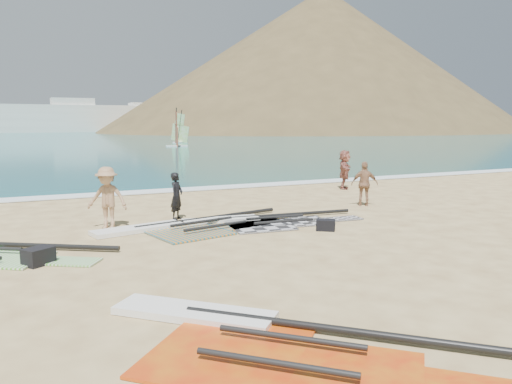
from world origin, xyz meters
name	(u,v)px	position (x,y,z in m)	size (l,w,h in m)	color
ground	(284,263)	(0.00, 0.00, 0.00)	(300.00, 300.00, 0.00)	#D9BD7F
sea	(40,134)	(0.00, 132.00, 0.00)	(300.00, 240.00, 0.06)	#0D5561
surf_line	(151,192)	(0.00, 12.30, 0.00)	(300.00, 1.20, 0.04)	white
headland_main	(322,131)	(85.00, 130.00, 0.00)	(143.00, 143.00, 45.00)	brown
headland_minor	(386,130)	(120.00, 140.00, 0.00)	(70.00, 70.00, 28.00)	brown
rig_grey	(260,221)	(1.46, 4.22, 0.05)	(5.66, 2.48, 0.20)	#262629
rig_orange	(186,227)	(-0.87, 4.38, 0.05)	(6.34, 3.12, 0.20)	orange
rig_red	(259,338)	(-2.22, -3.32, 0.05)	(5.01, 5.42, 0.20)	red
gear_bag_near	(38,256)	(-4.90, 2.17, 0.19)	(0.59, 0.43, 0.38)	black
gear_bag_far	(326,225)	(2.67, 2.42, 0.16)	(0.53, 0.37, 0.32)	black
person_wetsuit	(177,196)	(-0.72, 5.81, 0.75)	(0.55, 0.36, 1.51)	black
beachgoer_mid	(107,198)	(-2.91, 5.38, 0.90)	(1.17, 0.67, 1.81)	#A87E59
beachgoer_back	(365,184)	(6.29, 5.37, 0.82)	(0.96, 0.40, 1.64)	#A37452
beachgoer_right	(345,170)	(8.40, 9.61, 0.90)	(1.67, 0.53, 1.80)	#A05D4E
windsurfer_centre	(177,136)	(12.74, 51.49, 1.39)	(2.77, 3.24, 4.88)	white
windsurfer_right	(180,133)	(16.48, 62.42, 1.38)	(2.58, 2.60, 4.87)	white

